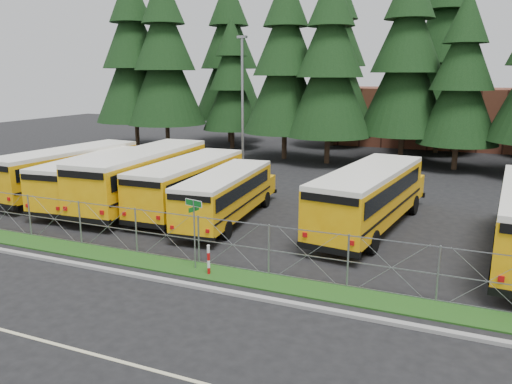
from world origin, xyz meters
TOP-DOWN VIEW (x-y plane):
  - ground at (0.00, 0.00)m, footprint 120.00×120.00m
  - curb at (0.00, -3.10)m, footprint 50.00×0.25m
  - grass_verge at (0.00, -1.70)m, footprint 50.00×1.40m
  - road_lane_line at (0.00, -8.00)m, footprint 50.00×0.12m
  - chainlink_fence at (0.00, -1.00)m, footprint 44.00×0.10m
  - brick_building at (6.00, 40.00)m, footprint 22.00×10.00m
  - bus_0 at (-13.94, 6.19)m, footprint 3.77×11.55m
  - bus_1 at (-11.24, 5.40)m, footprint 3.57×10.87m
  - bus_2 at (-8.33, 6.05)m, footprint 3.56×12.49m
  - bus_3 at (-5.38, 6.09)m, footprint 2.90×10.99m
  - bus_4 at (-2.59, 4.93)m, footprint 3.11×10.04m
  - bus_6 at (4.44, 6.33)m, footprint 4.26×11.92m
  - street_sign at (-0.83, -1.61)m, footprint 0.82×0.54m
  - striped_bollard at (-0.08, -1.91)m, footprint 0.11×0.11m
  - light_standard at (-7.10, 16.69)m, footprint 0.70×0.35m
  - conifer_0 at (-23.67, 26.15)m, footprint 8.02×8.02m
  - conifer_1 at (-19.54, 25.62)m, footprint 7.82×7.82m
  - conifer_2 at (-13.75, 28.70)m, footprint 5.90×5.90m
  - conifer_3 at (-6.59, 24.59)m, footprint 7.31×7.31m
  - conifer_4 at (-2.41, 23.71)m, footprint 7.19×7.19m
  - conifer_5 at (3.34, 26.49)m, footprint 7.57×7.57m
  - conifer_6 at (7.74, 24.98)m, footprint 6.24×6.24m
  - conifer_10 at (-16.23, 33.25)m, footprint 8.04×8.04m
  - conifer_11 at (-4.78, 34.57)m, footprint 8.24×8.24m
  - conifer_12 at (5.76, 33.69)m, footprint 8.45×8.45m

SIDE VIEW (x-z plane):
  - ground at x=0.00m, z-range 0.00..0.00m
  - road_lane_line at x=0.00m, z-range 0.00..0.01m
  - grass_verge at x=0.00m, z-range 0.00..0.06m
  - curb at x=0.00m, z-range 0.00..0.12m
  - striped_bollard at x=-0.08m, z-range 0.00..1.20m
  - chainlink_fence at x=0.00m, z-range 0.00..2.00m
  - bus_4 at x=-2.59m, z-range 0.00..2.59m
  - bus_1 at x=-11.24m, z-range 0.00..2.80m
  - bus_3 at x=-5.38m, z-range 0.00..2.86m
  - bus_0 at x=-13.94m, z-range 0.00..2.97m
  - bus_6 at x=4.44m, z-range 0.00..3.06m
  - bus_2 at x=-8.33m, z-range 0.00..3.24m
  - street_sign at x=-0.83m, z-range 0.63..3.44m
  - brick_building at x=6.00m, z-range 0.00..6.00m
  - light_standard at x=-7.10m, z-range 0.43..10.57m
  - conifer_2 at x=-13.75m, z-range 0.00..13.05m
  - conifer_6 at x=7.74m, z-range 0.00..13.80m
  - conifer_4 at x=-2.41m, z-range 0.00..15.89m
  - conifer_3 at x=-6.59m, z-range 0.00..16.17m
  - conifer_5 at x=3.34m, z-range 0.00..16.74m
  - conifer_1 at x=-19.54m, z-range 0.00..17.29m
  - conifer_0 at x=-23.67m, z-range 0.00..17.74m
  - conifer_10 at x=-16.23m, z-range 0.00..17.78m
  - conifer_11 at x=-4.78m, z-range 0.00..18.22m
  - conifer_12 at x=5.76m, z-range 0.00..18.69m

